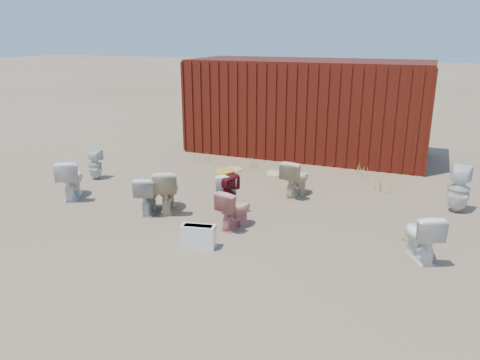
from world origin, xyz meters
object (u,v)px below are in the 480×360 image
at_px(toilet_front_c, 148,194).
at_px(toilet_back_beige_right, 296,178).
at_px(toilet_front_pink, 235,209).
at_px(loose_tank, 198,236).
at_px(toilet_back_yellowlid, 225,190).
at_px(toilet_front_a, 71,179).
at_px(toilet_front_e, 421,235).
at_px(toilet_back_beige_left, 167,190).
at_px(toilet_back_e, 459,189).
at_px(toilet_back_a, 95,165).
at_px(toilet_front_maroon, 227,194).
at_px(shipping_container, 308,107).

xyz_separation_m(toilet_front_c, toilet_back_beige_right, (2.16, 1.86, 0.02)).
distance_m(toilet_front_pink, loose_tank, 0.94).
height_order(toilet_front_pink, toilet_back_yellowlid, toilet_back_yellowlid).
bearing_deg(toilet_back_beige_right, toilet_front_a, 34.55).
relative_size(toilet_front_e, loose_tank, 1.39).
bearing_deg(toilet_front_c, toilet_front_pink, 157.95).
height_order(toilet_back_beige_left, toilet_back_e, toilet_back_e).
bearing_deg(toilet_front_a, toilet_back_beige_right, 175.21).
bearing_deg(toilet_back_a, toilet_back_e, 177.00).
bearing_deg(toilet_front_maroon, toilet_front_e, -160.28).
relative_size(toilet_back_beige_right, toilet_back_e, 0.86).
xyz_separation_m(shipping_container, toilet_front_a, (-3.23, -5.26, -0.82)).
distance_m(toilet_front_c, toilet_back_beige_right, 2.85).
bearing_deg(toilet_front_a, toilet_back_beige_left, 154.00).
relative_size(toilet_back_a, loose_tank, 1.29).
relative_size(toilet_front_maroon, loose_tank, 1.42).
bearing_deg(toilet_back_beige_left, toilet_back_a, -49.63).
bearing_deg(toilet_front_maroon, loose_tank, 126.10).
distance_m(toilet_front_a, toilet_back_a, 1.22).
xyz_separation_m(toilet_front_maroon, toilet_back_beige_right, (0.84, 1.38, 0.01)).
distance_m(toilet_back_beige_left, toilet_back_yellowlid, 1.04).
relative_size(toilet_front_e, toilet_back_a, 1.08).
bearing_deg(toilet_back_beige_left, toilet_front_a, -23.26).
height_order(toilet_front_e, toilet_back_beige_left, toilet_back_beige_left).
bearing_deg(toilet_back_beige_left, toilet_front_maroon, 168.97).
bearing_deg(toilet_back_e, toilet_front_pink, 40.31).
relative_size(toilet_front_a, loose_tank, 1.53).
bearing_deg(toilet_back_beige_right, toilet_back_beige_left, 51.76).
height_order(toilet_back_beige_left, toilet_back_yellowlid, toilet_back_beige_left).
height_order(shipping_container, loose_tank, shipping_container).
distance_m(toilet_front_a, toilet_front_maroon, 3.13).
distance_m(toilet_front_c, toilet_front_e, 4.52).
relative_size(toilet_front_c, toilet_back_beige_left, 0.87).
xyz_separation_m(shipping_container, toilet_front_c, (-1.45, -5.35, -0.86)).
xyz_separation_m(toilet_front_pink, toilet_front_maroon, (-0.36, 0.52, 0.03)).
relative_size(shipping_container, toilet_front_maroon, 8.45).
relative_size(toilet_back_a, toilet_back_yellowlid, 0.94).
relative_size(toilet_back_a, toilet_back_beige_left, 0.83).
bearing_deg(toilet_back_e, toilet_front_e, 83.98).
xyz_separation_m(toilet_front_a, toilet_front_e, (6.30, -0.17, -0.03)).
distance_m(toilet_front_pink, toilet_back_yellowlid, 0.92).
bearing_deg(toilet_front_maroon, toilet_front_pink, 154.09).
bearing_deg(toilet_back_e, toilet_back_beige_left, 29.48).
bearing_deg(toilet_back_beige_right, toilet_back_a, 18.47).
distance_m(toilet_front_pink, toilet_front_e, 2.83).
xyz_separation_m(toilet_front_a, toilet_back_e, (6.83, 2.02, 0.04)).
relative_size(toilet_front_c, toilet_back_a, 1.05).
height_order(toilet_front_pink, loose_tank, toilet_front_pink).
relative_size(toilet_front_pink, loose_tank, 1.30).
height_order(shipping_container, toilet_back_a, shipping_container).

